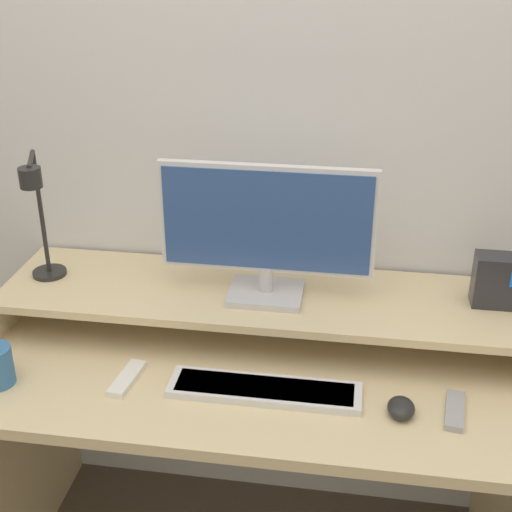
{
  "coord_description": "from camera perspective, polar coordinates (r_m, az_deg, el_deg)",
  "views": [
    {
      "loc": [
        0.24,
        -1.14,
        1.76
      ],
      "look_at": [
        0.01,
        0.38,
        1.02
      ],
      "focal_mm": 50.0,
      "sensor_mm": 36.0,
      "label": 1
    }
  ],
  "objects": [
    {
      "name": "monitor",
      "position": [
        1.79,
        0.85,
        2.19
      ],
      "size": [
        0.55,
        0.16,
        0.36
      ],
      "color": "#BCBCC1",
      "rests_on": "monitor_shelf"
    },
    {
      "name": "desk",
      "position": [
        1.94,
        -0.36,
        -13.41
      ],
      "size": [
        1.39,
        0.68,
        0.74
      ],
      "color": "beige",
      "rests_on": "ground_plane"
    },
    {
      "name": "wall_back",
      "position": [
        1.95,
        1.38,
        10.47
      ],
      "size": [
        6.0,
        0.05,
        2.5
      ],
      "color": "silver",
      "rests_on": "ground_plane"
    },
    {
      "name": "remote_secondary",
      "position": [
        1.71,
        15.61,
        -11.83
      ],
      "size": [
        0.06,
        0.14,
        0.02
      ],
      "color": "#99999E",
      "rests_on": "desk"
    },
    {
      "name": "desk_lamp",
      "position": [
        1.92,
        -16.99,
        3.16
      ],
      "size": [
        0.12,
        0.2,
        0.36
      ],
      "color": "black",
      "rests_on": "monitor_shelf"
    },
    {
      "name": "remote_control",
      "position": [
        1.78,
        -10.28,
        -9.62
      ],
      "size": [
        0.06,
        0.15,
        0.02
      ],
      "color": "white",
      "rests_on": "desk"
    },
    {
      "name": "router_dock",
      "position": [
        1.91,
        18.66,
        -1.86
      ],
      "size": [
        0.11,
        0.07,
        0.14
      ],
      "color": "#28282D",
      "rests_on": "monitor_shelf"
    },
    {
      "name": "keyboard",
      "position": [
        1.71,
        0.68,
        -10.64
      ],
      "size": [
        0.46,
        0.11,
        0.02
      ],
      "color": "silver",
      "rests_on": "desk"
    },
    {
      "name": "monitor_shelf",
      "position": [
        1.91,
        0.39,
        -3.34
      ],
      "size": [
        1.39,
        0.36,
        0.12
      ],
      "color": "beige",
      "rests_on": "desk"
    },
    {
      "name": "mouse",
      "position": [
        1.68,
        11.53,
        -11.82
      ],
      "size": [
        0.06,
        0.08,
        0.03
      ],
      "color": "black",
      "rests_on": "desk"
    }
  ]
}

